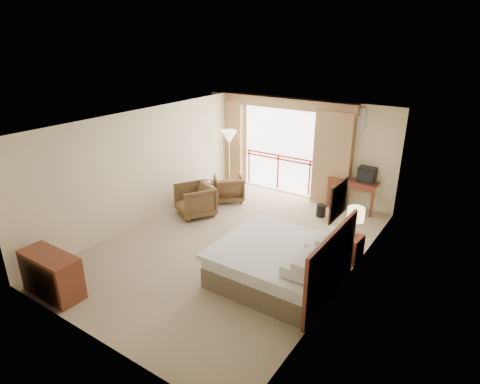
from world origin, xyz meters
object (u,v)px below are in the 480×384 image
Objects in this scene: armchair_near at (196,215)px; floor_lamp at (229,139)px; tv at (367,175)px; dresser at (51,275)px; table_lamp at (356,215)px; nightstand at (351,248)px; armchair_far at (229,200)px; side_table at (206,188)px; bed at (280,263)px; desk at (355,185)px; wastebasket at (321,211)px.

floor_lamp is (-0.35, 1.99, 1.50)m from armchair_near.
tv is 0.36× the size of dresser.
table_lamp is 2.54m from tv.
nightstand is 0.31× the size of floor_lamp.
nightstand is 1.27× the size of tv.
armchair_far is (-3.31, -1.33, -1.00)m from tv.
nightstand is at bearing -90.00° from table_lamp.
table_lamp is at bearing 118.97° from armchair_far.
dresser reaches higher than side_table.
dresser reaches higher than armchair_far.
tv is at bearing 106.98° from nightstand.
dresser is at bearing -85.99° from floor_lamp.
nightstand is (0.84, 1.43, -0.11)m from bed.
table_lamp is 1.38× the size of tv.
dresser is at bearing -129.84° from nightstand.
tv is (0.30, -0.06, 0.37)m from desk.
dresser is (0.07, -3.95, 0.39)m from armchair_near.
dresser reaches higher than armchair_near.
armchair_near is at bearing -142.58° from desk.
armchair_far is (-3.03, 2.63, -0.38)m from bed.
nightstand is at bearing 41.63° from dresser.
table_lamp reaches higher than bed.
side_table is 0.32× the size of floor_lamp.
nightstand is at bearing 118.29° from armchair_far.
wastebasket is 3.12m from side_table.
wastebasket is at bearing -119.38° from desk.
nightstand is 0.61× the size of armchair_near.
armchair_far is at bearing -157.87° from desk.
table_lamp is 0.33× the size of floor_lamp.
nightstand reaches higher than armchair_far.
nightstand is 2.75m from desk.
tv is 3.88m from floor_lamp.
table_lamp is at bearing -23.34° from floor_lamp.
table_lamp is at bearing -9.56° from side_table.
desk is at bearing 108.57° from table_lamp.
table_lamp is 0.47× the size of desk.
side_table is (-4.33, 0.73, -0.61)m from table_lamp.
tv reaches higher than armchair_far.
side_table is 1.61m from floor_lamp.
armchair_near is (-3.15, -2.65, -0.63)m from desk.
desk is 4.16m from armchair_near.
nightstand is 4.41m from side_table.
side_table is at bearing 147.71° from bed.
dresser is (-3.10, -2.58, 0.01)m from bed.
wastebasket is 0.39× the size of armchair_far.
tv is 1.46m from wastebasket.
dresser is at bearing -114.75° from wastebasket.
wastebasket is at bearing 99.29° from bed.
desk is at bearing 160.33° from armchair_far.
side_table is 0.47× the size of dresser.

